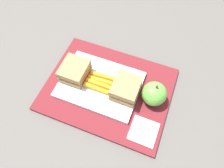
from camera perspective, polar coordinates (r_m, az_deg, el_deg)
name	(u,v)px	position (r m, az deg, el deg)	size (l,w,h in m)	color
ground_plane	(108,90)	(0.62, -1.07, -1.57)	(2.40, 2.40, 0.00)	#56514C
lunchbag_mat	(108,89)	(0.62, -1.08, -1.35)	(0.36, 0.28, 0.01)	maroon
food_tray	(100,84)	(0.62, -3.25, -0.11)	(0.23, 0.17, 0.01)	white
sandwich_half_left	(75,71)	(0.62, -10.08, 3.49)	(0.07, 0.08, 0.04)	#9E7A4C
sandwich_half_right	(126,88)	(0.58, 3.74, -1.17)	(0.07, 0.08, 0.04)	#9E7A4C
carrot_sticks_bundle	(99,82)	(0.61, -3.44, 0.55)	(0.08, 0.06, 0.02)	orange
apple	(154,94)	(0.58, 11.38, -2.61)	(0.07, 0.07, 0.08)	#66B742
paper_napkin	(144,131)	(0.57, 8.55, -12.53)	(0.07, 0.07, 0.00)	white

